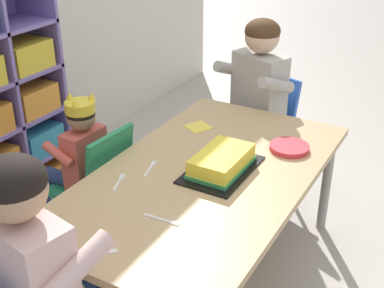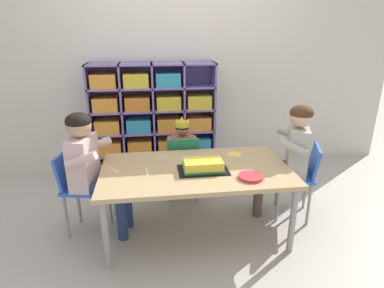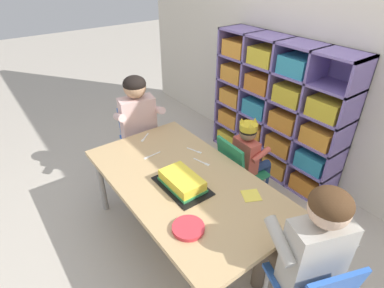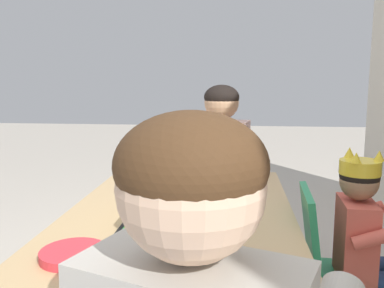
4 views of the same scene
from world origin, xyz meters
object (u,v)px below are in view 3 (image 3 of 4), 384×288
(birthday_cake_on_tray, at_px, (182,182))
(fork_beside_plate_stack, at_px, (151,156))
(adult_helper_seated, at_px, (140,122))
(activity_table, at_px, (184,185))
(fork_at_table_front_edge, at_px, (202,162))
(classroom_chair_blue, at_px, (238,170))
(fork_near_child_seat, at_px, (195,151))
(child_with_crown, at_px, (250,153))
(paper_plate_stack, at_px, (188,228))
(fork_by_napkin, at_px, (145,138))
(classroom_chair_adult_side, at_px, (138,137))
(guest_at_table_side, at_px, (308,244))

(birthday_cake_on_tray, bearing_deg, fork_beside_plate_stack, 177.88)
(adult_helper_seated, relative_size, fork_beside_plate_stack, 7.05)
(activity_table, bearing_deg, fork_at_table_front_edge, 110.68)
(adult_helper_seated, bearing_deg, classroom_chair_blue, -49.04)
(birthday_cake_on_tray, xyz_separation_m, fork_near_child_seat, (-0.29, 0.32, -0.03))
(adult_helper_seated, height_order, fork_near_child_seat, adult_helper_seated)
(child_with_crown, xyz_separation_m, paper_plate_stack, (0.41, -0.91, 0.08))
(classroom_chair_blue, height_order, adult_helper_seated, adult_helper_seated)
(classroom_chair_blue, xyz_separation_m, fork_by_napkin, (-0.60, -0.51, 0.19))
(adult_helper_seated, bearing_deg, fork_at_table_front_edge, -70.60)
(fork_near_child_seat, relative_size, fork_beside_plate_stack, 0.88)
(fork_beside_plate_stack, bearing_deg, paper_plate_stack, -108.85)
(activity_table, relative_size, birthday_cake_on_tray, 3.82)
(child_with_crown, xyz_separation_m, fork_near_child_seat, (-0.20, -0.40, 0.07))
(birthday_cake_on_tray, bearing_deg, classroom_chair_blue, 98.63)
(classroom_chair_adult_side, distance_m, paper_plate_stack, 1.37)
(classroom_chair_adult_side, bearing_deg, guest_at_table_side, -78.08)
(classroom_chair_adult_side, bearing_deg, fork_at_table_front_edge, -73.16)
(child_with_crown, height_order, fork_at_table_front_edge, child_with_crown)
(adult_helper_seated, height_order, fork_by_napkin, adult_helper_seated)
(classroom_chair_blue, distance_m, paper_plate_stack, 0.92)
(guest_at_table_side, height_order, fork_beside_plate_stack, guest_at_table_side)
(activity_table, height_order, classroom_chair_blue, classroom_chair_blue)
(guest_at_table_side, bearing_deg, adult_helper_seated, -67.70)
(fork_beside_plate_stack, bearing_deg, fork_at_table_front_edge, -52.99)
(adult_helper_seated, distance_m, paper_plate_stack, 1.25)
(child_with_crown, xyz_separation_m, adult_helper_seated, (-0.78, -0.56, 0.12))
(child_with_crown, height_order, paper_plate_stack, child_with_crown)
(guest_at_table_side, xyz_separation_m, fork_beside_plate_stack, (-1.23, -0.20, -0.05))
(guest_at_table_side, bearing_deg, fork_by_napkin, -65.18)
(birthday_cake_on_tray, distance_m, paper_plate_stack, 0.37)
(activity_table, xyz_separation_m, fork_beside_plate_stack, (-0.38, -0.04, 0.05))
(birthday_cake_on_tray, height_order, paper_plate_stack, birthday_cake_on_tray)
(adult_helper_seated, distance_m, fork_beside_plate_stack, 0.47)
(classroom_chair_adult_side, distance_m, guest_at_table_side, 1.80)
(adult_helper_seated, height_order, guest_at_table_side, adult_helper_seated)
(activity_table, bearing_deg, fork_by_napkin, 175.39)
(guest_at_table_side, xyz_separation_m, paper_plate_stack, (-0.48, -0.40, -0.04))
(fork_at_table_front_edge, bearing_deg, paper_plate_stack, 120.45)
(child_with_crown, relative_size, fork_by_napkin, 7.18)
(child_with_crown, relative_size, guest_at_table_side, 0.80)
(fork_near_child_seat, bearing_deg, activity_table, 111.98)
(child_with_crown, relative_size, fork_near_child_seat, 6.38)
(classroom_chair_adult_side, bearing_deg, activity_table, -87.21)
(classroom_chair_blue, distance_m, guest_at_table_side, 1.01)
(fork_near_child_seat, xyz_separation_m, fork_beside_plate_stack, (-0.14, -0.31, 0.00))
(birthday_cake_on_tray, bearing_deg, classroom_chair_adult_side, 169.27)
(guest_at_table_side, distance_m, birthday_cake_on_tray, 0.83)
(classroom_chair_blue, bearing_deg, adult_helper_seated, 33.36)
(fork_at_table_front_edge, bearing_deg, activity_table, 96.22)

